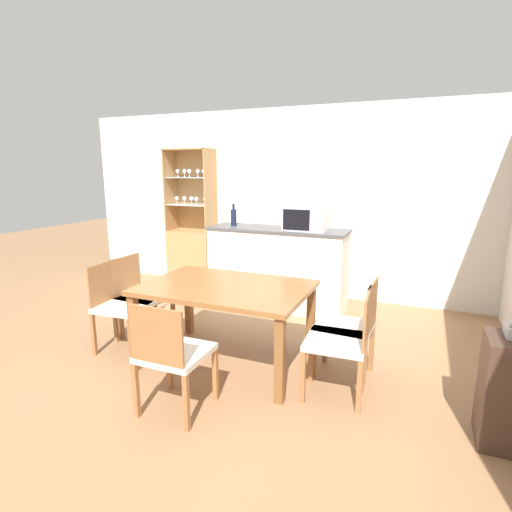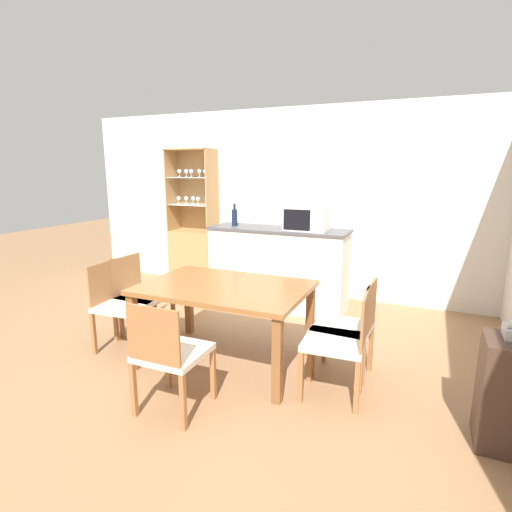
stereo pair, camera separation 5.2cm
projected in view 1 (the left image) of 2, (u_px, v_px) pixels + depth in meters
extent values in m
plane|color=#936B47|center=(205.00, 375.00, 3.43)|extent=(18.00, 18.00, 0.00)
cube|color=silver|center=(298.00, 203.00, 5.52)|extent=(6.80, 0.06, 2.55)
cube|color=white|center=(277.00, 269.00, 5.08)|extent=(1.72, 0.53, 0.99)
cube|color=#4C4C51|center=(278.00, 229.00, 4.97)|extent=(1.75, 0.56, 0.03)
cube|color=tan|center=(193.00, 257.00, 6.12)|extent=(0.70, 0.37, 0.82)
cube|color=tan|center=(197.00, 190.00, 6.06)|extent=(0.70, 0.02, 1.21)
cube|color=tan|center=(171.00, 190.00, 6.03)|extent=(0.02, 0.37, 1.21)
cube|color=tan|center=(211.00, 191.00, 5.77)|extent=(0.02, 0.37, 1.21)
cube|color=tan|center=(189.00, 149.00, 5.77)|extent=(0.70, 0.37, 0.02)
cube|color=white|center=(191.00, 205.00, 5.94)|extent=(0.66, 0.33, 0.01)
cube|color=white|center=(190.00, 177.00, 5.86)|extent=(0.66, 0.33, 0.01)
cylinder|color=white|center=(177.00, 204.00, 6.00)|extent=(0.04, 0.04, 0.01)
cylinder|color=white|center=(177.00, 202.00, 6.00)|extent=(0.01, 0.01, 0.06)
sphere|color=white|center=(177.00, 198.00, 5.99)|extent=(0.06, 0.06, 0.06)
cylinder|color=white|center=(178.00, 177.00, 5.96)|extent=(0.04, 0.04, 0.01)
cylinder|color=white|center=(178.00, 175.00, 5.95)|extent=(0.01, 0.01, 0.06)
sphere|color=white|center=(178.00, 171.00, 5.94)|extent=(0.06, 0.06, 0.06)
cylinder|color=white|center=(185.00, 204.00, 5.99)|extent=(0.04, 0.04, 0.01)
cylinder|color=white|center=(185.00, 202.00, 5.98)|extent=(0.01, 0.01, 0.06)
sphere|color=white|center=(184.00, 198.00, 5.97)|extent=(0.06, 0.06, 0.06)
cylinder|color=white|center=(185.00, 177.00, 5.93)|extent=(0.04, 0.04, 0.01)
cylinder|color=white|center=(185.00, 175.00, 5.92)|extent=(0.01, 0.01, 0.06)
sphere|color=white|center=(184.00, 171.00, 5.91)|extent=(0.06, 0.06, 0.06)
cylinder|color=white|center=(191.00, 204.00, 5.96)|extent=(0.04, 0.04, 0.01)
cylinder|color=white|center=(191.00, 202.00, 5.95)|extent=(0.01, 0.01, 0.06)
sphere|color=white|center=(191.00, 198.00, 5.94)|extent=(0.06, 0.06, 0.06)
cylinder|color=white|center=(190.00, 177.00, 5.85)|extent=(0.04, 0.04, 0.01)
cylinder|color=white|center=(190.00, 175.00, 5.84)|extent=(0.01, 0.01, 0.06)
sphere|color=white|center=(189.00, 171.00, 5.83)|extent=(0.06, 0.06, 0.06)
cylinder|color=white|center=(196.00, 204.00, 5.88)|extent=(0.04, 0.04, 0.01)
cylinder|color=white|center=(196.00, 202.00, 5.87)|extent=(0.01, 0.01, 0.06)
sphere|color=white|center=(196.00, 199.00, 5.86)|extent=(0.06, 0.06, 0.06)
cylinder|color=white|center=(198.00, 177.00, 5.85)|extent=(0.04, 0.04, 0.01)
cylinder|color=white|center=(198.00, 175.00, 5.85)|extent=(0.01, 0.01, 0.06)
sphere|color=white|center=(198.00, 171.00, 5.84)|extent=(0.06, 0.06, 0.06)
cylinder|color=white|center=(205.00, 204.00, 5.90)|extent=(0.04, 0.04, 0.01)
cylinder|color=white|center=(205.00, 202.00, 5.89)|extent=(0.01, 0.01, 0.06)
sphere|color=white|center=(205.00, 199.00, 5.88)|extent=(0.06, 0.06, 0.06)
cylinder|color=white|center=(204.00, 177.00, 5.79)|extent=(0.04, 0.04, 0.01)
cylinder|color=white|center=(204.00, 175.00, 5.79)|extent=(0.01, 0.01, 0.06)
sphere|color=white|center=(204.00, 171.00, 5.78)|extent=(0.06, 0.06, 0.06)
cube|color=brown|center=(225.00, 288.00, 3.54)|extent=(1.46, 1.00, 0.04)
cube|color=brown|center=(135.00, 332.00, 3.47)|extent=(0.07, 0.07, 0.69)
cube|color=brown|center=(280.00, 360.00, 2.96)|extent=(0.07, 0.07, 0.69)
cube|color=brown|center=(189.00, 302.00, 4.26)|extent=(0.07, 0.07, 0.69)
cube|color=brown|center=(311.00, 320.00, 3.75)|extent=(0.07, 0.07, 0.69)
cube|color=beige|center=(144.00, 298.00, 4.12)|extent=(0.47, 0.47, 0.05)
cube|color=#936038|center=(126.00, 275.00, 4.16)|extent=(0.03, 0.42, 0.39)
cube|color=#936038|center=(173.00, 315.00, 4.27)|extent=(0.04, 0.04, 0.41)
cube|color=#936038|center=(148.00, 329.00, 3.90)|extent=(0.04, 0.04, 0.41)
cube|color=#936038|center=(143.00, 310.00, 4.43)|extent=(0.04, 0.04, 0.41)
cube|color=#936038|center=(116.00, 322.00, 4.07)|extent=(0.04, 0.04, 0.41)
cube|color=beige|center=(124.00, 307.00, 3.85)|extent=(0.49, 0.49, 0.05)
cube|color=#936038|center=(103.00, 283.00, 3.87)|extent=(0.05, 0.42, 0.39)
cube|color=#936038|center=(156.00, 324.00, 4.02)|extent=(0.04, 0.04, 0.41)
cube|color=#936038|center=(131.00, 340.00, 3.64)|extent=(0.04, 0.04, 0.41)
cube|color=#936038|center=(121.00, 319.00, 4.15)|extent=(0.04, 0.04, 0.41)
cube|color=#936038|center=(94.00, 334.00, 3.77)|extent=(0.04, 0.04, 0.41)
cube|color=beige|center=(336.00, 341.00, 3.07)|extent=(0.48, 0.48, 0.05)
cube|color=#936038|center=(367.00, 318.00, 2.95)|extent=(0.04, 0.42, 0.39)
cube|color=#936038|center=(303.00, 377.00, 3.00)|extent=(0.04, 0.04, 0.41)
cube|color=#936038|center=(314.00, 353.00, 3.38)|extent=(0.04, 0.04, 0.41)
cube|color=#936038|center=(359.00, 387.00, 2.86)|extent=(0.04, 0.04, 0.41)
cube|color=#936038|center=(364.00, 361.00, 3.24)|extent=(0.04, 0.04, 0.41)
cube|color=beige|center=(176.00, 353.00, 2.88)|extent=(0.46, 0.46, 0.05)
cube|color=#936038|center=(156.00, 336.00, 2.63)|extent=(0.42, 0.02, 0.39)
cube|color=#936038|center=(170.00, 364.00, 3.19)|extent=(0.04, 0.04, 0.41)
cube|color=#936038|center=(215.00, 374.00, 3.04)|extent=(0.04, 0.04, 0.41)
cube|color=#936038|center=(136.00, 390.00, 2.82)|extent=(0.04, 0.04, 0.41)
cube|color=#936038|center=(186.00, 403.00, 2.66)|extent=(0.04, 0.04, 0.41)
cube|color=beige|center=(343.00, 327.00, 3.34)|extent=(0.48, 0.48, 0.05)
cube|color=#936038|center=(372.00, 306.00, 3.20)|extent=(0.04, 0.42, 0.39)
cube|color=#936038|center=(311.00, 358.00, 3.29)|extent=(0.04, 0.04, 0.41)
cube|color=#936038|center=(325.00, 339.00, 3.66)|extent=(0.04, 0.04, 0.41)
cube|color=#936038|center=(362.00, 369.00, 3.12)|extent=(0.04, 0.04, 0.41)
cube|color=#936038|center=(371.00, 348.00, 3.48)|extent=(0.04, 0.04, 0.41)
cube|color=silver|center=(306.00, 218.00, 4.78)|extent=(0.51, 0.34, 0.28)
cube|color=black|center=(296.00, 220.00, 4.65)|extent=(0.32, 0.01, 0.24)
cylinder|color=#141E38|center=(234.00, 218.00, 5.16)|extent=(0.08, 0.08, 0.21)
cylinder|color=#141E38|center=(234.00, 207.00, 5.13)|extent=(0.03, 0.03, 0.08)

